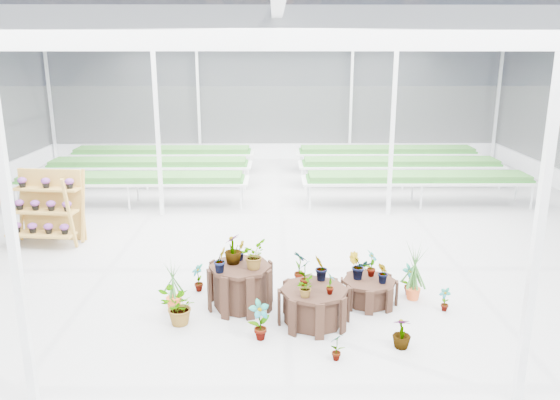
{
  "coord_description": "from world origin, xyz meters",
  "views": [
    {
      "loc": [
        -0.02,
        -9.88,
        4.2
      ],
      "look_at": [
        0.09,
        0.73,
        1.3
      ],
      "focal_mm": 35.0,
      "sensor_mm": 36.0,
      "label": 1
    }
  ],
  "objects_px": {
    "plinth_tall": "(240,286)",
    "plinth_low": "(369,291)",
    "plinth_mid": "(314,306)",
    "shelf_rack": "(45,209)"
  },
  "relations": [
    {
      "from": "shelf_rack",
      "to": "plinth_mid",
      "type": "bearing_deg",
      "value": -26.59
    },
    {
      "from": "plinth_mid",
      "to": "shelf_rack",
      "type": "bearing_deg",
      "value": 146.82
    },
    {
      "from": "plinth_tall",
      "to": "plinth_low",
      "type": "distance_m",
      "value": 2.21
    },
    {
      "from": "plinth_mid",
      "to": "plinth_low",
      "type": "bearing_deg",
      "value": 34.99
    },
    {
      "from": "plinth_low",
      "to": "shelf_rack",
      "type": "relative_size",
      "value": 0.57
    },
    {
      "from": "plinth_tall",
      "to": "plinth_low",
      "type": "height_order",
      "value": "plinth_tall"
    },
    {
      "from": "plinth_mid",
      "to": "plinth_low",
      "type": "relative_size",
      "value": 1.18
    },
    {
      "from": "plinth_mid",
      "to": "shelf_rack",
      "type": "xyz_separation_m",
      "value": [
        -5.72,
        3.74,
        0.53
      ]
    },
    {
      "from": "plinth_tall",
      "to": "shelf_rack",
      "type": "xyz_separation_m",
      "value": [
        -4.52,
        3.14,
        0.46
      ]
    },
    {
      "from": "plinth_tall",
      "to": "plinth_low",
      "type": "xyz_separation_m",
      "value": [
        2.2,
        0.1,
        -0.16
      ]
    }
  ]
}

